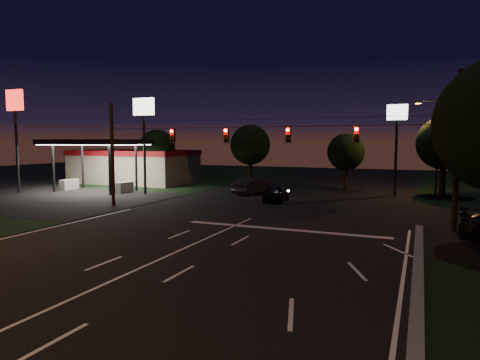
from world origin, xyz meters
The scene contains 17 objects.
ground centered at (0.00, 0.00, 0.00)m, with size 140.00×140.00×0.00m, color black.
cross_street_left centered at (-20.00, 16.00, 0.00)m, with size 20.00×16.00×0.02m, color black.
stop_bar centered at (3.00, 11.50, 0.01)m, with size 12.00×0.50×0.01m, color silver.
utility_pole_right centered at (12.00, 15.00, 0.00)m, with size 0.30×0.30×9.00m, color black.
utility_pole_left centered at (-12.00, 15.00, 0.00)m, with size 0.28×0.28×8.00m, color black.
signal_span centered at (0.00, 14.96, 5.50)m, with size 24.00×0.40×1.56m.
gas_station centered at (-21.86, 30.39, 2.38)m, with size 14.20×16.10×5.25m.
pole_sign_left_near centered at (-14.00, 22.00, 6.98)m, with size 2.20×0.30×9.10m.
pole_sign_left_far centered at (-26.00, 18.00, 7.61)m, with size 2.00×0.30×10.00m.
pole_sign_right centered at (8.00, 30.00, 6.24)m, with size 1.80×0.30×8.40m.
street_light_right_far centered at (11.24, 32.00, 5.24)m, with size 2.20×0.35×9.00m.
tree_far_a centered at (-17.98, 30.12, 4.26)m, with size 4.20×4.20×6.42m.
tree_far_b centered at (-7.98, 34.13, 4.61)m, with size 4.60×4.60×6.98m.
tree_far_c centered at (3.02, 33.10, 3.90)m, with size 3.80×3.80×5.86m.
tree_far_d centered at (12.02, 31.13, 4.83)m, with size 4.80×4.80×7.30m.
car_oncoming_a centered at (-1.00, 22.30, 0.68)m, with size 1.60×3.97×1.35m, color black.
car_oncoming_b centered at (-4.61, 26.35, 0.79)m, with size 1.68×4.80×1.58m, color black.
Camera 1 is at (10.16, -11.75, 5.03)m, focal length 32.00 mm.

